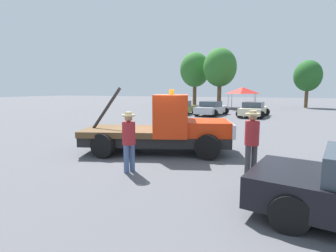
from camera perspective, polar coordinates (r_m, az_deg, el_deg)
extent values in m
plane|color=#545459|center=(10.27, -2.60, -5.67)|extent=(160.00, 160.00, 0.00)
cube|color=black|center=(10.16, -2.62, -2.78)|extent=(5.83, 3.52, 0.35)
cube|color=red|center=(10.06, 8.66, -0.37)|extent=(2.02, 2.20, 0.55)
cube|color=silver|center=(10.17, 13.27, -0.56)|extent=(0.70, 1.86, 0.50)
cube|color=red|center=(9.98, 0.81, 2.47)|extent=(1.81, 2.40, 1.52)
cube|color=brown|center=(10.36, -10.22, -1.09)|extent=(3.28, 2.88, 0.22)
cylinder|color=black|center=(10.40, -13.20, 3.79)|extent=(1.17, 0.48, 1.63)
cylinder|color=orange|center=(9.94, 0.81, 7.42)|extent=(0.18, 0.18, 0.20)
cylinder|color=black|center=(11.14, 7.78, -2.36)|extent=(0.88, 0.26, 0.88)
cylinder|color=black|center=(9.16, 8.63, -4.61)|extent=(0.88, 0.26, 0.88)
cylinder|color=black|center=(11.49, -10.95, -2.11)|extent=(0.88, 0.26, 0.88)
cylinder|color=black|center=(9.58, -14.05, -4.19)|extent=(0.88, 0.26, 0.88)
cylinder|color=black|center=(6.81, 27.32, -10.67)|extent=(0.68, 0.22, 0.68)
cylinder|color=black|center=(5.07, 24.83, -16.93)|extent=(0.68, 0.22, 0.68)
cylinder|color=#38383D|center=(7.79, 16.96, -7.15)|extent=(0.16, 0.16, 0.86)
cylinder|color=#38383D|center=(7.93, 18.21, -6.95)|extent=(0.16, 0.16, 0.86)
cylinder|color=maroon|center=(7.70, 17.83, -1.49)|extent=(0.39, 0.39, 0.68)
sphere|color=#A87A56|center=(7.64, 17.97, 1.89)|extent=(0.23, 0.23, 0.23)
torus|color=tan|center=(7.64, 18.00, 2.50)|extent=(0.41, 0.41, 0.06)
cylinder|color=tan|center=(7.63, 18.01, 2.85)|extent=(0.21, 0.21, 0.10)
cylinder|color=#475B84|center=(7.77, -9.06, -7.06)|extent=(0.16, 0.16, 0.83)
cylinder|color=#475B84|center=(7.89, -7.81, -6.81)|extent=(0.16, 0.16, 0.83)
cylinder|color=maroon|center=(7.67, -8.54, -1.55)|extent=(0.38, 0.38, 0.66)
sphere|color=#A87A56|center=(7.61, -8.61, 1.73)|extent=(0.23, 0.23, 0.23)
torus|color=tan|center=(7.60, -8.62, 2.32)|extent=(0.39, 0.39, 0.06)
cylinder|color=tan|center=(7.60, -8.63, 2.66)|extent=(0.20, 0.20, 0.10)
cube|color=olive|center=(26.05, 2.91, 3.76)|extent=(2.01, 4.34, 0.60)
cube|color=#333D47|center=(25.81, 2.75, 4.94)|extent=(1.69, 1.86, 0.50)
cylinder|color=black|center=(27.73, 2.29, 3.60)|extent=(0.68, 0.22, 0.68)
cylinder|color=black|center=(27.14, 5.74, 3.47)|extent=(0.68, 0.22, 0.68)
cylinder|color=black|center=(25.06, -0.17, 3.15)|extent=(0.68, 0.22, 0.68)
cylinder|color=black|center=(24.40, 3.61, 3.01)|extent=(0.68, 0.22, 0.68)
cube|color=#B7B7BC|center=(25.38, 9.47, 3.55)|extent=(2.46, 4.74, 0.60)
cube|color=#333D47|center=(25.13, 9.32, 4.77)|extent=(1.85, 2.11, 0.50)
cylinder|color=black|center=(27.13, 8.95, 3.42)|extent=(0.68, 0.22, 0.68)
cylinder|color=black|center=(26.56, 12.38, 3.23)|extent=(0.68, 0.22, 0.68)
cylinder|color=black|center=(24.31, 6.28, 2.96)|extent=(0.68, 0.22, 0.68)
cylinder|color=black|center=(23.66, 10.06, 2.75)|extent=(0.68, 0.22, 0.68)
cube|color=beige|center=(24.86, 18.13, 3.18)|extent=(2.33, 4.80, 0.60)
cube|color=#333D47|center=(24.59, 18.09, 4.42)|extent=(1.81, 2.11, 0.50)
cylinder|color=black|center=(26.57, 16.88, 3.08)|extent=(0.68, 0.22, 0.68)
cylinder|color=black|center=(26.29, 20.57, 2.87)|extent=(0.68, 0.22, 0.68)
cylinder|color=black|center=(23.51, 15.35, 2.56)|extent=(0.68, 0.22, 0.68)
cylinder|color=black|center=(23.19, 19.52, 2.32)|extent=(0.68, 0.22, 0.68)
cylinder|color=#9E9EA3|center=(31.56, 12.95, 5.09)|extent=(0.07, 0.07, 1.95)
cylinder|color=#9E9EA3|center=(31.25, 18.22, 4.87)|extent=(0.07, 0.07, 1.95)
cylinder|color=#9E9EA3|center=(34.42, 13.70, 5.28)|extent=(0.07, 0.07, 1.95)
cylinder|color=#9E9EA3|center=(34.14, 18.53, 5.07)|extent=(0.07, 0.07, 1.95)
pyramid|color=red|center=(32.78, 15.94, 7.46)|extent=(2.90, 2.90, 0.76)
cylinder|color=brown|center=(40.02, 27.85, 5.11)|extent=(0.44, 0.44, 2.21)
ellipsoid|color=#235B23|center=(40.04, 28.15, 9.63)|extent=(3.54, 3.54, 4.11)
cylinder|color=brown|center=(37.45, 11.07, 6.22)|extent=(0.57, 0.57, 2.84)
ellipsoid|color=#2D6B28|center=(37.57, 11.24, 12.41)|extent=(4.54, 4.54, 5.27)
cylinder|color=brown|center=(41.31, 5.80, 6.47)|extent=(0.57, 0.57, 2.85)
ellipsoid|color=#2D6B28|center=(41.41, 5.88, 12.11)|extent=(4.55, 4.55, 5.28)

